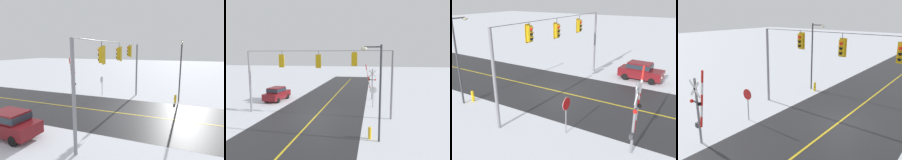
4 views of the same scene
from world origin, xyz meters
The scene contains 8 objects.
ground_plane centered at (0.00, 0.00, 0.00)m, with size 160.00×160.00×0.00m, color silver.
road_asphalt centered at (0.00, 6.00, 0.00)m, with size 9.00×80.00×0.01m, color #28282B.
lane_centre_line centered at (0.00, 6.00, 0.01)m, with size 0.14×72.00×0.01m, color gold.
signal_span centered at (-0.07, -0.01, 4.25)m, with size 14.20×0.47×6.22m.
stop_sign centered at (-5.36, -3.92, 1.71)m, with size 0.80×0.09×2.35m.
railroad_crossing centered at (-5.16, -7.84, 2.27)m, with size 1.41×0.31×4.58m.
streetlamp_near centered at (-5.59, 5.03, 3.92)m, with size 1.39×0.28×6.50m.
fire_hydrant centered at (-5.17, 4.70, 0.47)m, with size 0.24×0.31×0.88m.
Camera 4 is at (6.79, -14.66, 7.53)m, focal length 38.53 mm.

